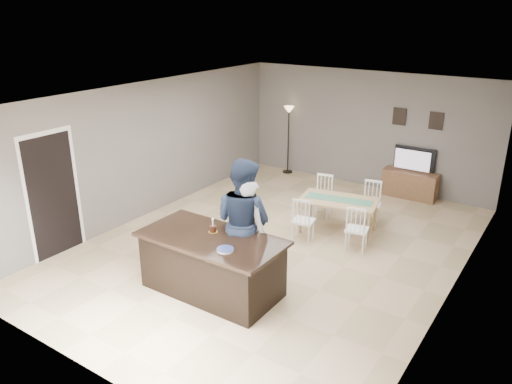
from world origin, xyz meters
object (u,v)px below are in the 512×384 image
Objects in this scene: birthday_cake at (213,229)px; dining_table at (339,205)px; woman at (249,232)px; kitchen_island at (212,264)px; television at (413,160)px; plate_stack at (225,250)px; tv_console at (410,184)px; man at (243,221)px; floor_lamp at (289,122)px.

birthday_cake is 2.94m from dining_table.
woman reaches higher than birthday_cake.
television is at bearing 77.99° from kitchen_island.
birthday_cake is at bearing 76.80° from television.
plate_stack reaches higher than kitchen_island.
television reaches higher than kitchen_island.
woman is at bearing -109.66° from dining_table.
birthday_cake is at bearing -103.36° from tv_console.
woman is 0.18m from man.
man reaches higher than television.
plate_stack is 0.13× the size of dining_table.
plate_stack is at bearing -28.55° from kitchen_island.
tv_console is at bearing 82.51° from plate_stack.
tv_console is 0.71× the size of woman.
plate_stack is at bearing -36.62° from birthday_cake.
television is 2.74m from dining_table.
television is 0.46× the size of man.
television is at bearing 90.00° from tv_console.
floor_lamp reaches higher than dining_table.
woman reaches higher than television.
floor_lamp is (-3.18, -0.05, 0.47)m from television.
tv_console is (1.20, 5.57, -0.15)m from kitchen_island.
plate_stack is (0.14, -0.79, 0.07)m from woman.
plate_stack is (0.44, -0.24, 0.46)m from kitchen_island.
television is (1.20, 5.64, 0.41)m from kitchen_island.
birthday_cake is (-0.27, -0.40, -0.04)m from man.
man is 1.09× the size of dining_table.
floor_lamp reaches higher than tv_console.
birthday_cake is at bearing -70.82° from floor_lamp.
plate_stack is (0.25, -0.79, -0.07)m from man.
television is 0.50× the size of dining_table.
woman is 7.20× the size of plate_stack.
man is 5.50m from floor_lamp.
floor_lamp is (-2.27, 5.04, 0.48)m from woman.
man is at bearing 107.53° from plate_stack.
birthday_cake is (-1.29, -5.42, 0.65)m from tv_console.
kitchen_island is 0.68m from plate_stack.
birthday_cake reaches higher than tv_console.
floor_lamp is at bearing 109.18° from birthday_cake.
birthday_cake is 0.65m from plate_stack.
floor_lamp reaches higher than birthday_cake.
plate_stack reaches higher than tv_console.
man is 1.16× the size of floor_lamp.
birthday_cake reaches higher than plate_stack.
tv_console is at bearing 90.00° from television.
kitchen_island is 1.08× the size of man.
woman is at bearing -100.22° from tv_console.
birthday_cake is 0.13× the size of floor_lamp.
dining_table is (0.47, 2.42, -0.44)m from man.
woman is (0.30, 0.55, 0.40)m from kitchen_island.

